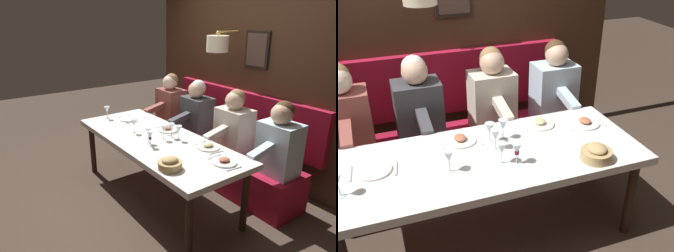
% 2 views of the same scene
% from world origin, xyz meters
% --- Properties ---
extents(ground_plane, '(12.00, 12.00, 0.00)m').
position_xyz_m(ground_plane, '(0.00, 0.00, 0.00)').
color(ground_plane, '#423328').
extents(dining_table, '(0.90, 2.24, 0.74)m').
position_xyz_m(dining_table, '(0.00, 0.00, 0.67)').
color(dining_table, silver).
rests_on(dining_table, ground_plane).
extents(banquette_bench, '(0.52, 2.44, 0.45)m').
position_xyz_m(banquette_bench, '(0.89, 0.00, 0.23)').
color(banquette_bench, maroon).
rests_on(banquette_bench, ground_plane).
extents(back_wall_panel, '(0.59, 3.64, 2.90)m').
position_xyz_m(back_wall_panel, '(1.46, 0.00, 1.37)').
color(back_wall_panel, '#422819').
rests_on(back_wall_panel, ground_plane).
extents(diner_nearest, '(0.60, 0.40, 0.79)m').
position_xyz_m(diner_nearest, '(0.88, -0.97, 0.82)').
color(diner_nearest, silver).
rests_on(diner_nearest, banquette_bench).
extents(diner_near, '(0.60, 0.40, 0.79)m').
position_xyz_m(diner_near, '(0.88, -0.33, 0.82)').
color(diner_near, beige).
rests_on(diner_near, banquette_bench).
extents(diner_middle, '(0.60, 0.40, 0.79)m').
position_xyz_m(diner_middle, '(0.88, 0.34, 0.82)').
color(diner_middle, '#3D3D42').
rests_on(diner_middle, banquette_bench).
extents(diner_far, '(0.60, 0.40, 0.79)m').
position_xyz_m(diner_far, '(0.88, 0.94, 0.82)').
color(diner_far, '#934C42').
rests_on(diner_far, banquette_bench).
extents(place_setting_0, '(0.24, 0.32, 0.05)m').
position_xyz_m(place_setting_0, '(0.17, -0.89, 0.75)').
color(place_setting_0, silver).
rests_on(place_setting_0, dining_table).
extents(place_setting_1, '(0.24, 0.31, 0.05)m').
position_xyz_m(place_setting_1, '(0.25, 0.14, 0.75)').
color(place_setting_1, silver).
rests_on(place_setting_1, dining_table).
extents(place_setting_2, '(0.24, 0.32, 0.01)m').
position_xyz_m(place_setting_2, '(0.07, 0.78, 0.75)').
color(place_setting_2, white).
rests_on(place_setting_2, dining_table).
extents(place_setting_3, '(0.24, 0.33, 0.05)m').
position_xyz_m(place_setting_3, '(0.29, -0.54, 0.75)').
color(place_setting_3, silver).
rests_on(place_setting_3, dining_table).
extents(wine_glass_0, '(0.07, 0.07, 0.16)m').
position_xyz_m(wine_glass_0, '(-0.11, 0.30, 0.86)').
color(wine_glass_0, silver).
rests_on(wine_glass_0, dining_table).
extents(wine_glass_1, '(0.07, 0.07, 0.16)m').
position_xyz_m(wine_glass_1, '(-0.14, -0.06, 0.86)').
color(wine_glass_1, silver).
rests_on(wine_glass_1, dining_table).
extents(wine_glass_2, '(0.07, 0.07, 0.16)m').
position_xyz_m(wine_glass_2, '(0.05, -0.08, 0.86)').
color(wine_glass_2, silver).
rests_on(wine_glass_2, dining_table).
extents(wine_glass_3, '(0.07, 0.07, 0.16)m').
position_xyz_m(wine_glass_3, '(0.16, -0.07, 0.86)').
color(wine_glass_3, silver).
rests_on(wine_glass_3, dining_table).
extents(wine_glass_4, '(0.07, 0.07, 0.16)m').
position_xyz_m(wine_glass_4, '(0.18, -0.18, 0.86)').
color(wine_glass_4, silver).
rests_on(wine_glass_4, dining_table).
extents(wine_glass_6, '(0.07, 0.07, 0.16)m').
position_xyz_m(wine_glass_6, '(-0.18, -0.15, 0.86)').
color(wine_glass_6, silver).
rests_on(wine_glass_6, dining_table).
extents(bread_bowl, '(0.22, 0.22, 0.12)m').
position_xyz_m(bread_bowl, '(-0.31, -0.69, 0.79)').
color(bread_bowl, tan).
rests_on(bread_bowl, dining_table).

